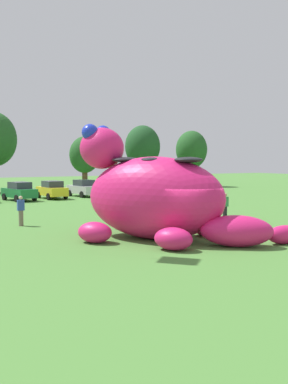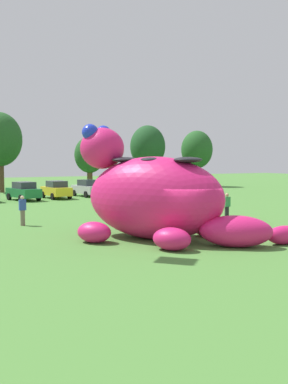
{
  "view_description": "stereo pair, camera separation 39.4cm",
  "coord_description": "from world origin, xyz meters",
  "px_view_note": "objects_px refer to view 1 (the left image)",
  "views": [
    {
      "loc": [
        -11.18,
        -16.3,
        3.74
      ],
      "look_at": [
        -0.64,
        2.7,
        2.16
      ],
      "focal_mm": 41.63,
      "sensor_mm": 36.0,
      "label": 1
    },
    {
      "loc": [
        -10.83,
        -16.49,
        3.74
      ],
      "look_at": [
        -0.64,
        2.7,
        2.16
      ],
      "focal_mm": 41.63,
      "sensor_mm": 36.0,
      "label": 2
    }
  ],
  "objects_px": {
    "car_silver": "(83,188)",
    "box_truck": "(144,180)",
    "giant_inflatable_creature": "(155,197)",
    "spectator_near_inflatable": "(225,207)",
    "car_green": "(19,191)",
    "spectator_mid_field": "(187,191)",
    "spectator_by_cars": "(21,211)",
    "car_yellow": "(52,190)"
  },
  "relations": [
    {
      "from": "car_silver",
      "to": "box_truck",
      "type": "xyz_separation_m",
      "value": [
        6.78,
        -0.53,
        0.74
      ]
    },
    {
      "from": "giant_inflatable_creature",
      "to": "car_silver",
      "type": "xyz_separation_m",
      "value": [
        5.96,
        24.52,
        -1.15
      ]
    },
    {
      "from": "spectator_near_inflatable",
      "to": "car_green",
      "type": "bearing_deg",
      "value": 111.52
    },
    {
      "from": "car_silver",
      "to": "spectator_mid_field",
      "type": "distance_m",
      "value": 11.09
    },
    {
      "from": "box_truck",
      "to": "spectator_by_cars",
      "type": "xyz_separation_m",
      "value": [
        -17.26,
        -16.74,
        -0.75
      ]
    },
    {
      "from": "car_green",
      "to": "spectator_near_inflatable",
      "type": "relative_size",
      "value": 2.56
    },
    {
      "from": "car_silver",
      "to": "spectator_near_inflatable",
      "type": "height_order",
      "value": "car_silver"
    },
    {
      "from": "car_green",
      "to": "car_yellow",
      "type": "distance_m",
      "value": 3.31
    },
    {
      "from": "giant_inflatable_creature",
      "to": "spectator_by_cars",
      "type": "height_order",
      "value": "giant_inflatable_creature"
    },
    {
      "from": "spectator_by_cars",
      "to": "car_silver",
      "type": "bearing_deg",
      "value": 58.74
    },
    {
      "from": "spectator_near_inflatable",
      "to": "spectator_by_cars",
      "type": "xyz_separation_m",
      "value": [
        -11.48,
        3.94,
        0.0
      ]
    },
    {
      "from": "car_silver",
      "to": "spectator_near_inflatable",
      "type": "distance_m",
      "value": 21.24
    },
    {
      "from": "box_truck",
      "to": "spectator_by_cars",
      "type": "relative_size",
      "value": 3.79
    },
    {
      "from": "giant_inflatable_creature",
      "to": "car_silver",
      "type": "bearing_deg",
      "value": 76.34
    },
    {
      "from": "car_green",
      "to": "spectator_mid_field",
      "type": "height_order",
      "value": "car_green"
    },
    {
      "from": "giant_inflatable_creature",
      "to": "spectator_by_cars",
      "type": "xyz_separation_m",
      "value": [
        -4.53,
        7.24,
        -1.16
      ]
    },
    {
      "from": "car_green",
      "to": "box_truck",
      "type": "height_order",
      "value": "box_truck"
    },
    {
      "from": "spectator_near_inflatable",
      "to": "spectator_mid_field",
      "type": "xyz_separation_m",
      "value": [
        5.6,
        12.3,
        0.0
      ]
    },
    {
      "from": "spectator_by_cars",
      "to": "car_yellow",
      "type": "bearing_deg",
      "value": 67.08
    },
    {
      "from": "spectator_near_inflatable",
      "to": "spectator_mid_field",
      "type": "height_order",
      "value": "same"
    },
    {
      "from": "car_green",
      "to": "spectator_mid_field",
      "type": "xyz_separation_m",
      "value": [
        13.4,
        -7.48,
        -0.01
      ]
    },
    {
      "from": "spectator_near_inflatable",
      "to": "spectator_by_cars",
      "type": "distance_m",
      "value": 12.13
    },
    {
      "from": "spectator_near_inflatable",
      "to": "car_yellow",
      "type": "bearing_deg",
      "value": 102.57
    },
    {
      "from": "box_truck",
      "to": "spectator_near_inflatable",
      "type": "distance_m",
      "value": 21.49
    },
    {
      "from": "giant_inflatable_creature",
      "to": "car_green",
      "type": "height_order",
      "value": "giant_inflatable_creature"
    },
    {
      "from": "car_green",
      "to": "spectator_near_inflatable",
      "type": "xyz_separation_m",
      "value": [
        7.8,
        -19.77,
        -0.01
      ]
    },
    {
      "from": "car_silver",
      "to": "spectator_by_cars",
      "type": "height_order",
      "value": "car_silver"
    },
    {
      "from": "car_silver",
      "to": "box_truck",
      "type": "distance_m",
      "value": 6.84
    },
    {
      "from": "car_green",
      "to": "car_silver",
      "type": "distance_m",
      "value": 6.96
    },
    {
      "from": "car_green",
      "to": "spectator_mid_field",
      "type": "distance_m",
      "value": 15.35
    },
    {
      "from": "car_silver",
      "to": "spectator_mid_field",
      "type": "height_order",
      "value": "car_silver"
    },
    {
      "from": "giant_inflatable_creature",
      "to": "car_yellow",
      "type": "xyz_separation_m",
      "value": [
        2.41,
        23.65,
        -1.15
      ]
    },
    {
      "from": "giant_inflatable_creature",
      "to": "spectator_near_inflatable",
      "type": "distance_m",
      "value": 7.78
    },
    {
      "from": "car_silver",
      "to": "spectator_mid_field",
      "type": "bearing_deg",
      "value": -53.52
    },
    {
      "from": "giant_inflatable_creature",
      "to": "car_yellow",
      "type": "bearing_deg",
      "value": 84.18
    },
    {
      "from": "spectator_by_cars",
      "to": "spectator_near_inflatable",
      "type": "bearing_deg",
      "value": -18.94
    },
    {
      "from": "box_truck",
      "to": "spectator_near_inflatable",
      "type": "xyz_separation_m",
      "value": [
        -5.79,
        -20.68,
        -0.75
      ]
    },
    {
      "from": "giant_inflatable_creature",
      "to": "spectator_mid_field",
      "type": "distance_m",
      "value": 20.06
    },
    {
      "from": "car_green",
      "to": "spectator_by_cars",
      "type": "distance_m",
      "value": 16.26
    },
    {
      "from": "giant_inflatable_creature",
      "to": "spectator_near_inflatable",
      "type": "relative_size",
      "value": 5.36
    },
    {
      "from": "car_silver",
      "to": "spectator_by_cars",
      "type": "bearing_deg",
      "value": -121.26
    },
    {
      "from": "car_silver",
      "to": "car_green",
      "type": "bearing_deg",
      "value": -168.08
    }
  ]
}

